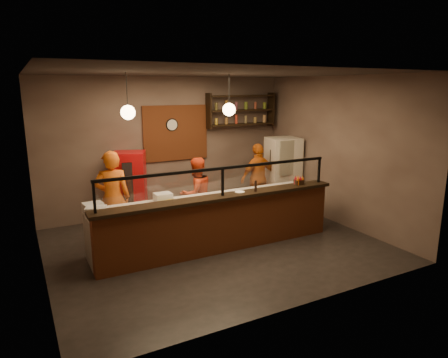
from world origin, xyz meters
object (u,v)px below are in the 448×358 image
cook_mid (196,194)px  cook_right (258,178)px  wall_clock (172,125)px  condiment_caddy (299,182)px  cook_left (113,198)px  pizza_dough (189,200)px  red_cooler (130,187)px  fridge (282,173)px  pepper_mill (256,186)px

cook_mid → cook_right: (1.81, 0.42, 0.06)m
wall_clock → condiment_caddy: size_ratio=1.75×
cook_left → pizza_dough: (1.24, -0.78, -0.00)m
red_cooler → cook_left: bearing=-96.9°
wall_clock → cook_left: size_ratio=0.16×
fridge → pizza_dough: bearing=-148.0°
fridge → pepper_mill: size_ratio=8.54×
cook_right → pepper_mill: (-1.18, -1.74, 0.33)m
cook_left → red_cooler: size_ratio=1.15×
cook_left → cook_mid: 1.73m
cook_right → fridge: bearing=179.2°
red_cooler → fridge: bearing=11.3°
pizza_dough → pepper_mill: bearing=-26.4°
condiment_caddy → cook_right: bearing=85.9°
wall_clock → cook_mid: bearing=-91.9°
pepper_mill → condiment_caddy: bearing=3.3°
red_cooler → condiment_caddy: bearing=-19.0°
cook_right → condiment_caddy: (-0.12, -1.68, 0.27)m
wall_clock → cook_left: 2.59m
cook_right → fridge: fridge is taller
condiment_caddy → pepper_mill: bearing=-176.7°
cook_right → condiment_caddy: cook_right is taller
condiment_caddy → pepper_mill: 1.06m
fridge → pizza_dough: (-3.03, -1.24, 0.03)m
pizza_dough → condiment_caddy: bearing=-12.7°
cook_right → cook_left: bearing=2.3°
cook_mid → pizza_dough: cook_mid is taller
wall_clock → cook_left: bearing=-140.5°
condiment_caddy → red_cooler: bearing=138.9°
red_cooler → pizza_dough: red_cooler is taller
wall_clock → cook_mid: size_ratio=0.19×
cook_mid → pizza_dough: size_ratio=2.80×
cook_left → condiment_caddy: bearing=173.3°
cook_right → pepper_mill: bearing=51.5°
cook_mid → cook_right: bearing=-177.8°
wall_clock → red_cooler: bearing=-164.7°
cook_mid → fridge: fridge is taller
cook_right → pepper_mill: cook_right is taller
cook_left → cook_right: size_ratio=1.09×
fridge → red_cooler: bearing=179.0°
pizza_dough → condiment_caddy: size_ratio=3.22×
cook_mid → pepper_mill: size_ratio=7.50×
cook_mid → fridge: bearing=179.4°
pepper_mill → red_cooler: bearing=124.6°
cook_mid → condiment_caddy: cook_mid is taller
wall_clock → cook_right: (1.76, -1.05, -1.26)m
fridge → condiment_caddy: fridge is taller
red_cooler → condiment_caddy: red_cooler is taller
wall_clock → pepper_mill: bearing=-78.3°
cook_left → red_cooler: 1.32m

